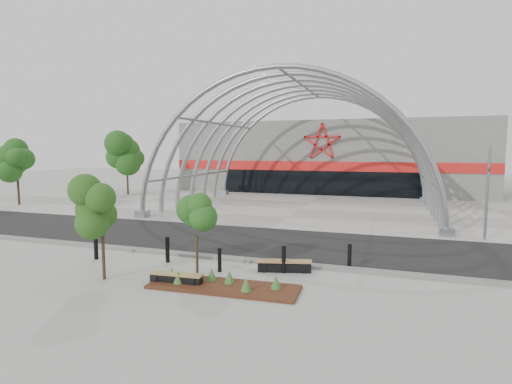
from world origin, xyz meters
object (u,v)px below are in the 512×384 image
(street_tree_1, at_px, (196,220))
(bench_0, at_px, (176,279))
(bollard_2, at_px, (220,260))
(signal_pole, at_px, (487,192))
(street_tree_0, at_px, (101,208))
(bench_1, at_px, (284,266))

(street_tree_1, height_order, bench_0, street_tree_1)
(bollard_2, bearing_deg, bench_0, -115.00)
(signal_pole, height_order, bench_0, signal_pole)
(signal_pole, distance_m, street_tree_1, 15.88)
(street_tree_1, bearing_deg, street_tree_0, -153.78)
(street_tree_1, bearing_deg, signal_pole, 40.77)
(signal_pole, relative_size, street_tree_1, 1.63)
(street_tree_0, distance_m, bench_0, 3.87)
(signal_pole, distance_m, street_tree_0, 19.28)
(signal_pole, height_order, street_tree_0, signal_pole)
(bench_1, distance_m, bollard_2, 2.62)
(street_tree_0, bearing_deg, bollard_2, 30.75)
(bench_0, height_order, bollard_2, bollard_2)
(bench_0, xyz_separation_m, bollard_2, (0.89, 1.90, 0.29))
(street_tree_0, height_order, bench_0, street_tree_0)
(signal_pole, bearing_deg, bench_0, -136.69)
(street_tree_0, bearing_deg, bench_1, 26.39)
(signal_pole, bearing_deg, street_tree_1, -139.23)
(bench_0, relative_size, bollard_2, 2.07)
(signal_pole, height_order, bench_1, signal_pole)
(street_tree_1, height_order, bollard_2, street_tree_1)
(signal_pole, bearing_deg, bench_1, -135.32)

